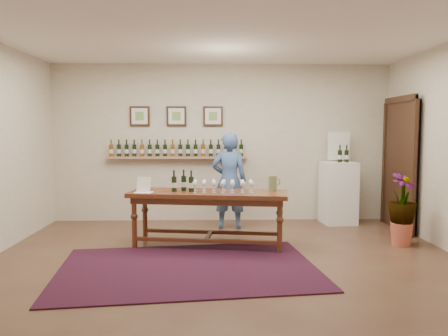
{
  "coord_description": "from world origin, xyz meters",
  "views": [
    {
      "loc": [
        -0.17,
        -5.34,
        1.64
      ],
      "look_at": [
        0.0,
        0.8,
        1.1
      ],
      "focal_mm": 35.0,
      "sensor_mm": 36.0,
      "label": 1
    }
  ],
  "objects_px": {
    "potted_plant": "(402,209)",
    "person": "(229,181)",
    "tasting_table": "(208,200)",
    "display_pedestal": "(338,193)"
  },
  "relations": [
    {
      "from": "potted_plant",
      "to": "person",
      "type": "xyz_separation_m",
      "value": [
        -2.4,
        1.16,
        0.28
      ]
    },
    {
      "from": "potted_plant",
      "to": "person",
      "type": "height_order",
      "value": "person"
    },
    {
      "from": "tasting_table",
      "to": "display_pedestal",
      "type": "height_order",
      "value": "display_pedestal"
    },
    {
      "from": "tasting_table",
      "to": "display_pedestal",
      "type": "xyz_separation_m",
      "value": [
        2.26,
        1.46,
        -0.12
      ]
    },
    {
      "from": "tasting_table",
      "to": "display_pedestal",
      "type": "bearing_deg",
      "value": 41.01
    },
    {
      "from": "potted_plant",
      "to": "person",
      "type": "distance_m",
      "value": 2.68
    },
    {
      "from": "tasting_table",
      "to": "person",
      "type": "xyz_separation_m",
      "value": [
        0.33,
        1.11,
        0.14
      ]
    },
    {
      "from": "display_pedestal",
      "to": "person",
      "type": "xyz_separation_m",
      "value": [
        -1.93,
        -0.35,
        0.26
      ]
    },
    {
      "from": "potted_plant",
      "to": "person",
      "type": "relative_size",
      "value": 0.56
    },
    {
      "from": "display_pedestal",
      "to": "person",
      "type": "height_order",
      "value": "person"
    }
  ]
}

